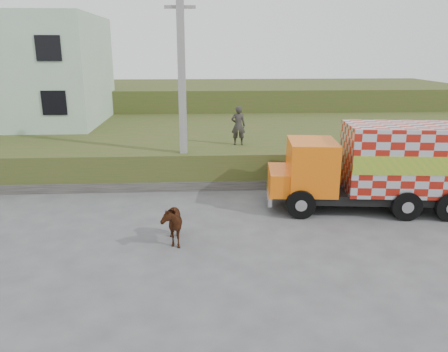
{
  "coord_description": "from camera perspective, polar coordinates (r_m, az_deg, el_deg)",
  "views": [
    {
      "loc": [
        -0.34,
        -13.22,
        5.65
      ],
      "look_at": [
        0.52,
        1.71,
        1.3
      ],
      "focal_mm": 35.0,
      "sensor_mm": 36.0,
      "label": 1
    }
  ],
  "objects": [
    {
      "name": "embankment",
      "position": [
        23.73,
        -2.4,
        4.3
      ],
      "size": [
        40.0,
        12.0,
        1.5
      ],
      "primitive_type": "cube",
      "color": "#324E1A",
      "rests_on": "ground"
    },
    {
      "name": "pedestrian",
      "position": [
        19.61,
        1.87,
        6.61
      ],
      "size": [
        0.66,
        0.46,
        1.75
      ],
      "primitive_type": "imported",
      "rotation": [
        0.0,
        0.0,
        3.08
      ],
      "color": "#312E2C",
      "rests_on": "embankment"
    },
    {
      "name": "ground",
      "position": [
        14.38,
        -1.68,
        -6.92
      ],
      "size": [
        120.0,
        120.0,
        0.0
      ],
      "primitive_type": "plane",
      "color": "#474749",
      "rests_on": "ground"
    },
    {
      "name": "cow",
      "position": [
        13.31,
        -7.02,
        -5.99
      ],
      "size": [
        0.93,
        1.62,
        1.29
      ],
      "primitive_type": "imported",
      "rotation": [
        0.0,
        0.0,
        0.16
      ],
      "color": "#36190D",
      "rests_on": "ground"
    },
    {
      "name": "cargo_truck",
      "position": [
        16.58,
        19.47,
        1.18
      ],
      "size": [
        7.2,
        3.07,
        3.12
      ],
      "rotation": [
        0.0,
        0.0,
        -0.11
      ],
      "color": "black",
      "rests_on": "ground"
    },
    {
      "name": "embankment_far",
      "position": [
        35.46,
        -2.75,
        9.49
      ],
      "size": [
        40.0,
        12.0,
        3.0
      ],
      "primitive_type": "cube",
      "color": "#324E1A",
      "rests_on": "ground"
    },
    {
      "name": "utility_pole",
      "position": [
        17.9,
        -5.49,
        11.11
      ],
      "size": [
        1.2,
        0.3,
        8.0
      ],
      "color": "gray",
      "rests_on": "ground"
    },
    {
      "name": "building",
      "position": [
        28.32,
        -26.03,
        12.31
      ],
      "size": [
        10.0,
        8.0,
        6.0
      ],
      "primitive_type": "cube",
      "color": "#ADCAAF",
      "rests_on": "embankment"
    },
    {
      "name": "retaining_strip",
      "position": [
        18.32,
        -8.33,
        -1.25
      ],
      "size": [
        16.0,
        0.5,
        0.4
      ],
      "primitive_type": "cube",
      "color": "#595651",
      "rests_on": "ground"
    }
  ]
}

